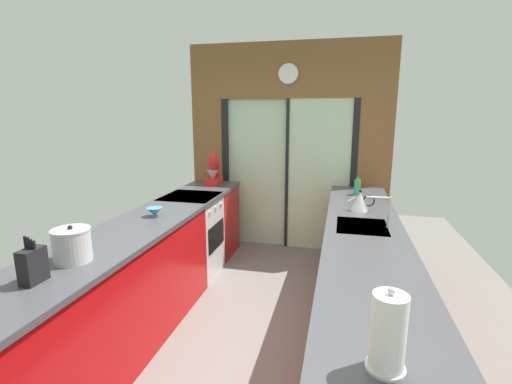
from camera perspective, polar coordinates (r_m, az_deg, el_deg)
name	(u,v)px	position (r m, az deg, el deg)	size (l,w,h in m)	color
ground_plane	(257,313)	(3.60, 0.14, -18.31)	(5.04, 7.60, 0.02)	slate
back_wall_unit	(288,136)	(4.88, 5.00, 8.72)	(2.64, 0.12, 2.70)	brown
left_counter_run	(139,277)	(3.31, -17.75, -12.56)	(0.62, 3.80, 0.92)	#AD0C0F
right_counter_run	(362,292)	(3.05, 16.27, -14.72)	(0.62, 3.80, 0.92)	#AD0C0F
sink_faucet	(385,207)	(3.08, 19.46, -2.21)	(0.19, 0.02, 0.25)	#B7BABC
oven_range	(192,236)	(4.23, -9.96, -6.74)	(0.60, 0.60, 0.92)	#B7BABC
mixing_bowl_far	(155,212)	(3.36, -15.54, -2.98)	(0.14, 0.14, 0.08)	teal
knife_block	(33,265)	(2.34, -31.49, -9.69)	(0.08, 0.14, 0.26)	black
stand_mixer	(213,172)	(4.72, -6.66, 3.17)	(0.17, 0.27, 0.42)	red
stock_pot	(72,245)	(2.54, -26.77, -7.40)	(0.23, 0.23, 0.23)	#B7BABC
kettle	(360,201)	(3.58, 15.93, -1.37)	(0.25, 0.17, 0.20)	#B7BABC
soap_bottle	(357,186)	(4.25, 15.53, 0.83)	(0.07, 0.07, 0.22)	#339E56
paper_towel_roll	(388,333)	(1.45, 19.90, -19.99)	(0.14, 0.14, 0.32)	#B7BABC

